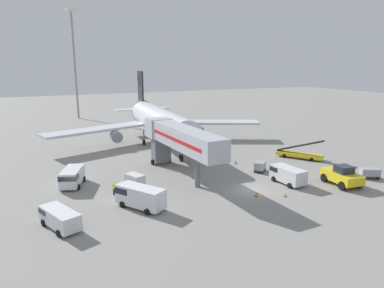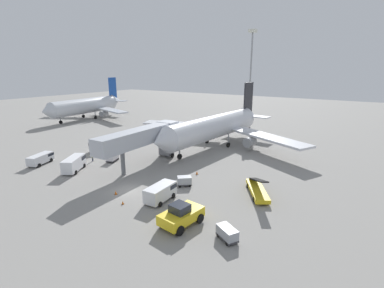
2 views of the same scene
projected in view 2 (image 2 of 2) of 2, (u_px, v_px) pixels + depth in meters
The scene contains 18 objects.
ground_plane at pixel (129, 190), 40.41m from camera, with size 300.00×300.00×0.00m, color gray.
airplane_at_gate at pixel (216, 126), 62.84m from camera, with size 42.64×38.56×13.59m.
jet_bridge at pixel (145, 137), 49.66m from camera, with size 3.84×19.04×6.99m.
pushback_tug at pixel (181, 215), 31.20m from camera, with size 3.52×5.41×2.60m.
belt_loader_truck at pixel (257, 189), 38.97m from camera, with size 5.55×7.19×3.40m.
service_van_rear_left at pixel (101, 146), 59.35m from camera, with size 3.76×5.38×2.20m.
service_van_outer_left at pixel (74, 163), 48.09m from camera, with size 4.60×5.79×2.37m.
service_van_far_right at pixel (41, 158), 51.51m from camera, with size 3.53×5.33×1.81m.
service_van_far_center at pixel (161, 192), 37.18m from camera, with size 2.52×4.86×2.11m.
baggage_cart_near_right at pixel (184, 181), 41.87m from camera, with size 2.43×2.36×1.43m.
baggage_cart_far_left at pixel (227, 233), 28.55m from camera, with size 2.70×2.27×1.37m.
baggage_cart_mid_left at pixel (112, 157), 53.00m from camera, with size 2.28×2.89×1.50m.
ground_crew_worker_foreground at pixel (92, 157), 53.03m from camera, with size 0.33×0.33×1.60m.
safety_cone_alpha at pixel (123, 202), 36.24m from camera, with size 0.31×0.31×0.49m.
safety_cone_bravo at pixel (197, 173), 46.51m from camera, with size 0.39×0.39×0.59m.
safety_cone_charlie at pixel (116, 192), 39.08m from camera, with size 0.37×0.37×0.57m.
airplane_background at pixel (87, 106), 97.88m from camera, with size 36.13×34.45×13.77m.
apron_light_mast at pixel (251, 59), 96.83m from camera, with size 2.40×2.40×29.80m.
Camera 2 is at (28.07, -26.19, 16.87)m, focal length 26.34 mm.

